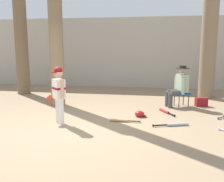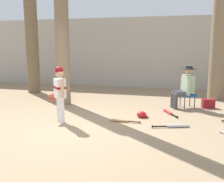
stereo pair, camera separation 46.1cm
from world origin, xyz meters
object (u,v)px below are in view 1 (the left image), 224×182
Objects in this scene: bat_aluminum_silver at (175,125)px; bat_red_barrel at (165,111)px; tree_near_player at (55,12)px; seated_spectator at (179,85)px; tree_behind_spectator at (209,33)px; bat_wood_tan at (121,121)px; tree_far_left at (20,18)px; handbag_beside_stool at (201,102)px; batting_helmet_red at (140,114)px; young_ballplayer at (58,91)px; folding_stool at (182,94)px.

bat_red_barrel is at bearing 98.79° from bat_aluminum_silver.
seated_spectator is (3.55, 0.41, -2.08)m from tree_near_player.
tree_behind_spectator is 4.71m from bat_wood_tan.
tree_far_left is (-5.53, 1.17, 2.10)m from seated_spectator.
handbag_beside_stool is 0.43× the size of bat_aluminum_silver.
seated_spectator reaches higher than handbag_beside_stool.
tree_behind_spectator is 4.11m from batting_helmet_red.
tree_far_left reaches higher than seated_spectator.
tree_near_player is at bearing -173.35° from seated_spectator.
young_ballplayer is at bearing -135.91° from tree_behind_spectator.
seated_spectator is at bearing -156.72° from folding_stool.
handbag_beside_stool is 2.26m from batting_helmet_red.
tree_far_left is 8.71× the size of bat_wood_tan.
batting_helmet_red is (-2.07, -2.86, -2.11)m from tree_behind_spectator.
batting_helmet_red reaches higher than bat_aluminum_silver.
seated_spectator is 1.77m from batting_helmet_red.
handbag_beside_stool is at bearing 43.60° from bat_wood_tan.
seated_spectator reaches higher than bat_red_barrel.
young_ballplayer is 1.82× the size of bat_wood_tan.
bat_aluminum_silver and bat_wood_tan have the same top height.
folding_stool is 1.86× the size of batting_helmet_red.
folding_stool is 0.73× the size of bat_wood_tan.
tree_near_player is at bearing -172.91° from folding_stool.
bat_wood_tan is 1.48m from bat_red_barrel.
tree_far_left is 7.82× the size of bat_aluminum_silver.
seated_spectator is 4.24× the size of batting_helmet_red.
folding_stool is (-0.94, -1.50, -1.81)m from tree_behind_spectator.
bat_red_barrel is at bearing -138.02° from handbag_beside_stool.
handbag_beside_stool is at bearing 67.23° from bat_aluminum_silver.
bat_aluminum_silver is (5.32, -3.12, -2.71)m from tree_far_left.
batting_helmet_red reaches higher than bat_wood_tan.
tree_behind_spectator is 2.41m from seated_spectator.
handbag_beside_stool is at bearing -9.31° from tree_far_left.
folding_stool is at bearing 37.47° from young_ballplayer.
bat_wood_tan is (-2.10, -2.00, -0.10)m from handbag_beside_stool.
young_ballplayer is at bearing -174.71° from bat_aluminum_silver.
seated_spectator is at bearing 52.07° from batting_helmet_red.
seated_spectator is at bearing -167.29° from handbag_beside_stool.
handbag_beside_stool is 0.48× the size of bat_wood_tan.
seated_spectator is (-1.03, -1.54, -1.54)m from tree_behind_spectator.
tree_far_left is 9.43× the size of bat_red_barrel.
folding_stool is at bearing 60.45° from bat_red_barrel.
bat_wood_tan is at bearing -126.97° from batting_helmet_red.
tree_behind_spectator is 6.60m from tree_far_left.
bat_wood_tan is (4.11, -3.02, -2.71)m from tree_far_left.
bat_wood_tan is at bearing -34.03° from tree_near_player.
batting_helmet_red is at bearing -141.05° from bat_red_barrel.
tree_far_left is (-2.71, 3.36, 2.00)m from young_ballplayer.
bat_wood_tan is (-1.52, -1.89, -0.33)m from folding_stool.
batting_helmet_red is at bearing 25.90° from young_ballplayer.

